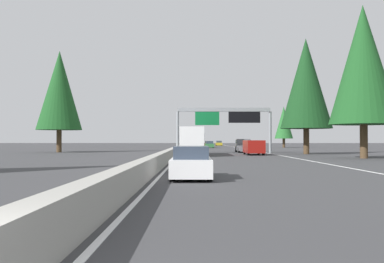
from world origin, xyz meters
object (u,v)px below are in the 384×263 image
Objects in this scene: minivan_far_right at (254,147)px; sedan_far_left at (219,143)px; sign_gantry_overhead at (225,117)px; pickup_distant_a at (243,146)px; bus_mid_right at (192,140)px; sedan_mid_left at (191,163)px; sedan_distant_b at (208,144)px; conifer_right_far at (284,123)px; conifer_right_near at (363,65)px; box_truck_mid_center at (194,140)px; conifer_left_near at (59,90)px; conifer_right_mid at (306,84)px; sedan_far_center at (210,145)px.

minivan_far_right reaches higher than sedan_far_left.
pickup_distant_a is at bearing -43.82° from sign_gantry_overhead.
bus_mid_right reaches higher than sedan_far_left.
sedan_mid_left is 39.84m from pickup_distant_a.
conifer_right_far is at bearing -108.51° from sedan_distant_b.
conifer_right_near is 1.57× the size of conifer_right_far.
bus_mid_right is at bearing 156.10° from conifer_right_far.
conifer_right_near reaches higher than minivan_far_right.
minivan_far_right is (0.80, -7.15, -0.77)m from bus_mid_right.
pickup_distant_a is at bearing -170.22° from box_truck_mid_center.
conifer_right_near is (-9.17, -9.06, 7.90)m from minivan_far_right.
conifer_right_far reaches higher than pickup_distant_a.
conifer_left_near reaches higher than bus_mid_right.
sign_gantry_overhead is 5.55m from pickup_distant_a.
sedan_far_left is at bearing 6.11° from conifer_right_near.
box_truck_mid_center is 49.95m from conifer_right_mid.
bus_mid_right is 12.75m from pickup_distant_a.
sedan_mid_left is at bearing 179.95° from box_truck_mid_center.
sedan_far_left is at bearing -2.68° from sign_gantry_overhead.
sedan_far_center is at bearing 172.90° from sedan_far_left.
sedan_far_center is 17.96m from conifer_right_far.
conifer_right_far reaches higher than sedan_far_center.
bus_mid_right is 73.86m from sedan_far_left.
conifer_right_near is at bearing 175.56° from conifer_right_far.
box_truck_mid_center is at bearing 162.03° from sedan_far_left.
conifer_left_near is (-41.21, 22.30, 8.00)m from sedan_distant_b.
pickup_distant_a is 1.27× the size of sedan_distant_b.
conifer_left_near reaches higher than conifer_right_far.
bus_mid_right is 1.35× the size of box_truck_mid_center.
pickup_distant_a is 0.39× the size of conifer_right_mid.
sedan_far_center is at bearing -158.25° from box_truck_mid_center.
bus_mid_right is (-7.66, 4.37, -3.06)m from sign_gantry_overhead.
pickup_distant_a is at bearing 179.71° from sedan_far_left.
sign_gantry_overhead is at bearing 22.08° from minivan_far_right.
sedan_far_left is 0.48× the size of conifer_right_far.
pickup_distant_a is 26.96m from conifer_left_near.
conifer_right_mid is (-48.24, -10.40, 8.00)m from sedan_distant_b.
bus_mid_right is 16.04m from conifer_right_mid.
pickup_distant_a is (39.21, -7.04, 0.23)m from sedan_mid_left.
conifer_right_near is (-16.03, -11.84, 4.08)m from sign_gantry_overhead.
pickup_distant_a is 12.52m from conifer_right_mid.
sedan_mid_left is 0.79× the size of pickup_distant_a.
pickup_distant_a is at bearing -173.64° from sedan_far_center.
sedan_distant_b is at bearing 71.49° from conifer_right_far.
minivan_far_right is 1.14× the size of sedan_distant_b.
sedan_mid_left is 0.52× the size of box_truck_mid_center.
minivan_far_right is at bearing -83.60° from bus_mid_right.
bus_mid_right reaches higher than sedan_distant_b.
conifer_right_mid is (-69.94, -6.56, 8.00)m from sedan_far_left.
conifer_right_near reaches higher than conifer_left_near.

